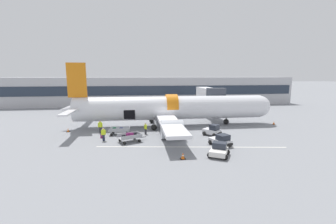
{
  "coord_description": "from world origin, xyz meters",
  "views": [
    {
      "loc": [
        -4.22,
        -32.24,
        8.33
      ],
      "look_at": [
        0.1,
        0.96,
        2.82
      ],
      "focal_mm": 24.0,
      "sensor_mm": 36.0,
      "label": 1
    }
  ],
  "objects_px": {
    "baggage_tug_lead": "(221,141)",
    "baggage_tug_mid": "(219,150)",
    "baggage_cart_queued": "(130,137)",
    "ground_crew_loader_a": "(100,126)",
    "airplane": "(169,109)",
    "ground_crew_loader_b": "(103,134)",
    "ground_crew_driver": "(146,128)",
    "baggage_cart_loading": "(120,131)",
    "baggage_tug_rear": "(212,131)",
    "suitcase_on_tarmac_upright": "(102,136)"
  },
  "relations": [
    {
      "from": "baggage_tug_mid",
      "to": "baggage_cart_queued",
      "type": "distance_m",
      "value": 11.26
    },
    {
      "from": "baggage_tug_lead",
      "to": "ground_crew_driver",
      "type": "bearing_deg",
      "value": 143.55
    },
    {
      "from": "baggage_tug_lead",
      "to": "suitcase_on_tarmac_upright",
      "type": "height_order",
      "value": "baggage_tug_lead"
    },
    {
      "from": "ground_crew_loader_a",
      "to": "baggage_cart_queued",
      "type": "bearing_deg",
      "value": -48.2
    },
    {
      "from": "baggage_cart_loading",
      "to": "ground_crew_loader_b",
      "type": "relative_size",
      "value": 2.21
    },
    {
      "from": "ground_crew_loader_a",
      "to": "suitcase_on_tarmac_upright",
      "type": "distance_m",
      "value": 2.97
    },
    {
      "from": "baggage_cart_queued",
      "to": "ground_crew_loader_a",
      "type": "height_order",
      "value": "ground_crew_loader_a"
    },
    {
      "from": "baggage_tug_rear",
      "to": "ground_crew_loader_a",
      "type": "relative_size",
      "value": 1.42
    },
    {
      "from": "baggage_tug_lead",
      "to": "airplane",
      "type": "bearing_deg",
      "value": 113.15
    },
    {
      "from": "ground_crew_loader_b",
      "to": "ground_crew_driver",
      "type": "bearing_deg",
      "value": 26.24
    },
    {
      "from": "ground_crew_driver",
      "to": "suitcase_on_tarmac_upright",
      "type": "height_order",
      "value": "ground_crew_driver"
    },
    {
      "from": "ground_crew_loader_a",
      "to": "baggage_tug_lead",
      "type": "bearing_deg",
      "value": -27.56
    },
    {
      "from": "airplane",
      "to": "baggage_tug_mid",
      "type": "bearing_deg",
      "value": -76.96
    },
    {
      "from": "airplane",
      "to": "baggage_cart_queued",
      "type": "height_order",
      "value": "airplane"
    },
    {
      "from": "baggage_cart_queued",
      "to": "ground_crew_loader_b",
      "type": "bearing_deg",
      "value": 166.48
    },
    {
      "from": "baggage_tug_lead",
      "to": "baggage_tug_rear",
      "type": "xyz_separation_m",
      "value": [
        0.47,
        4.54,
        0.04
      ]
    },
    {
      "from": "baggage_cart_loading",
      "to": "baggage_tug_lead",
      "type": "bearing_deg",
      "value": -28.54
    },
    {
      "from": "baggage_tug_lead",
      "to": "ground_crew_loader_a",
      "type": "xyz_separation_m",
      "value": [
        -15.25,
        7.96,
        0.35
      ]
    },
    {
      "from": "baggage_tug_lead",
      "to": "baggage_tug_mid",
      "type": "bearing_deg",
      "value": -113.64
    },
    {
      "from": "suitcase_on_tarmac_upright",
      "to": "baggage_tug_mid",
      "type": "bearing_deg",
      "value": -32.68
    },
    {
      "from": "baggage_cart_loading",
      "to": "suitcase_on_tarmac_upright",
      "type": "bearing_deg",
      "value": -144.16
    },
    {
      "from": "baggage_tug_mid",
      "to": "ground_crew_driver",
      "type": "xyz_separation_m",
      "value": [
        -7.31,
        9.74,
        0.24
      ]
    },
    {
      "from": "suitcase_on_tarmac_upright",
      "to": "baggage_tug_rear",
      "type": "bearing_deg",
      "value": -2.32
    },
    {
      "from": "baggage_cart_queued",
      "to": "suitcase_on_tarmac_upright",
      "type": "xyz_separation_m",
      "value": [
        -3.79,
        2.18,
        -0.33
      ]
    },
    {
      "from": "baggage_cart_queued",
      "to": "baggage_tug_lead",
      "type": "bearing_deg",
      "value": -15.42
    },
    {
      "from": "ground_crew_loader_a",
      "to": "ground_crew_driver",
      "type": "distance_m",
      "value": 6.67
    },
    {
      "from": "baggage_tug_mid",
      "to": "airplane",
      "type": "bearing_deg",
      "value": 103.04
    },
    {
      "from": "airplane",
      "to": "baggage_tug_lead",
      "type": "height_order",
      "value": "airplane"
    },
    {
      "from": "baggage_tug_lead",
      "to": "ground_crew_driver",
      "type": "relative_size",
      "value": 1.91
    },
    {
      "from": "ground_crew_loader_b",
      "to": "baggage_tug_rear",
      "type": "bearing_deg",
      "value": 2.95
    },
    {
      "from": "airplane",
      "to": "suitcase_on_tarmac_upright",
      "type": "xyz_separation_m",
      "value": [
        -9.79,
        -6.05,
        -2.66
      ]
    },
    {
      "from": "ground_crew_loader_b",
      "to": "ground_crew_driver",
      "type": "distance_m",
      "value": 6.05
    },
    {
      "from": "baggage_tug_rear",
      "to": "ground_crew_loader_a",
      "type": "distance_m",
      "value": 16.09
    },
    {
      "from": "ground_crew_driver",
      "to": "baggage_cart_loading",
      "type": "bearing_deg",
      "value": 175.69
    },
    {
      "from": "suitcase_on_tarmac_upright",
      "to": "baggage_cart_queued",
      "type": "bearing_deg",
      "value": -29.89
    },
    {
      "from": "baggage_tug_mid",
      "to": "baggage_cart_loading",
      "type": "distance_m",
      "value": 14.84
    },
    {
      "from": "baggage_tug_lead",
      "to": "ground_crew_driver",
      "type": "distance_m",
      "value": 10.88
    },
    {
      "from": "baggage_cart_queued",
      "to": "ground_crew_loader_b",
      "type": "xyz_separation_m",
      "value": [
        -3.38,
        0.81,
        0.31
      ]
    },
    {
      "from": "airplane",
      "to": "ground_crew_loader_a",
      "type": "bearing_deg",
      "value": -162.74
    },
    {
      "from": "baggage_tug_rear",
      "to": "suitcase_on_tarmac_upright",
      "type": "xyz_separation_m",
      "value": [
        -15.05,
        0.61,
        -0.4
      ]
    },
    {
      "from": "baggage_cart_queued",
      "to": "suitcase_on_tarmac_upright",
      "type": "distance_m",
      "value": 4.38
    },
    {
      "from": "baggage_tug_rear",
      "to": "baggage_cart_loading",
      "type": "xyz_separation_m",
      "value": [
        -12.86,
        2.19,
        -0.12
      ]
    },
    {
      "from": "baggage_tug_lead",
      "to": "baggage_cart_loading",
      "type": "bearing_deg",
      "value": 151.46
    },
    {
      "from": "baggage_cart_loading",
      "to": "baggage_cart_queued",
      "type": "xyz_separation_m",
      "value": [
        1.6,
        -3.76,
        0.05
      ]
    },
    {
      "from": "baggage_tug_mid",
      "to": "baggage_cart_loading",
      "type": "bearing_deg",
      "value": 137.56
    },
    {
      "from": "baggage_tug_mid",
      "to": "ground_crew_loader_b",
      "type": "distance_m",
      "value": 14.57
    },
    {
      "from": "baggage_tug_lead",
      "to": "baggage_cart_queued",
      "type": "bearing_deg",
      "value": 164.58
    },
    {
      "from": "airplane",
      "to": "suitcase_on_tarmac_upright",
      "type": "relative_size",
      "value": 54.46
    },
    {
      "from": "baggage_cart_queued",
      "to": "ground_crew_driver",
      "type": "distance_m",
      "value": 4.05
    },
    {
      "from": "baggage_tug_lead",
      "to": "baggage_cart_queued",
      "type": "xyz_separation_m",
      "value": [
        -10.79,
        2.98,
        -0.02
      ]
    }
  ]
}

